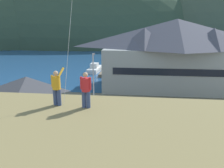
# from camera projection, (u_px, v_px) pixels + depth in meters

# --- Properties ---
(ground_plane) EXTENTS (600.00, 600.00, 0.00)m
(ground_plane) POSITION_uv_depth(u_px,v_px,m) (107.00, 152.00, 20.84)
(ground_plane) COLOR #66604C
(parking_lot_pad) EXTENTS (40.00, 20.00, 0.10)m
(parking_lot_pad) POSITION_uv_depth(u_px,v_px,m) (113.00, 128.00, 25.63)
(parking_lot_pad) COLOR slate
(parking_lot_pad) RESTS_ON ground
(bay_water) EXTENTS (360.00, 84.00, 0.03)m
(bay_water) POSITION_uv_depth(u_px,v_px,m) (131.00, 58.00, 78.51)
(bay_water) COLOR navy
(bay_water) RESTS_ON ground
(far_hill_center_saddle) EXTENTS (144.41, 75.60, 81.84)m
(far_hill_center_saddle) POSITION_uv_depth(u_px,v_px,m) (80.00, 44.00, 134.46)
(far_hill_center_saddle) COLOR #334733
(far_hill_center_saddle) RESTS_ON ground
(harbor_lodge) EXTENTS (25.92, 11.96, 12.03)m
(harbor_lodge) POSITION_uv_depth(u_px,v_px,m) (176.00, 52.00, 40.02)
(harbor_lodge) COLOR #999E99
(harbor_lodge) RESTS_ON ground
(storage_shed_near_lot) EXTENTS (7.61, 6.15, 5.53)m
(storage_shed_near_lot) POSITION_uv_depth(u_px,v_px,m) (28.00, 99.00, 26.26)
(storage_shed_near_lot) COLOR #756B5B
(storage_shed_near_lot) RESTS_ON ground
(storage_shed_waterside) EXTENTS (5.56, 4.85, 3.95)m
(storage_shed_waterside) POSITION_uv_depth(u_px,v_px,m) (131.00, 74.00, 43.55)
(storage_shed_waterside) COLOR #474C56
(storage_shed_waterside) RESTS_ON ground
(wharf_dock) EXTENTS (3.20, 14.19, 0.70)m
(wharf_dock) POSITION_uv_depth(u_px,v_px,m) (110.00, 70.00, 56.12)
(wharf_dock) COLOR #70604C
(wharf_dock) RESTS_ON ground
(moored_boat_wharfside) EXTENTS (2.84, 7.36, 2.16)m
(moored_boat_wharfside) POSITION_uv_depth(u_px,v_px,m) (95.00, 69.00, 55.77)
(moored_boat_wharfside) COLOR silver
(moored_boat_wharfside) RESTS_ON ground
(moored_boat_outer_mooring) EXTENTS (2.58, 8.06, 2.16)m
(moored_boat_outer_mooring) POSITION_uv_depth(u_px,v_px,m) (125.00, 68.00, 56.57)
(moored_boat_outer_mooring) COLOR #23564C
(moored_boat_outer_mooring) RESTS_ON ground
(parked_car_back_row_right) EXTENTS (4.28, 2.21, 1.82)m
(parked_car_back_row_right) POSITION_uv_depth(u_px,v_px,m) (182.00, 139.00, 21.03)
(parked_car_back_row_right) COLOR #236633
(parked_car_back_row_right) RESTS_ON parking_lot_pad
(parked_car_mid_row_far) EXTENTS (4.33, 2.32, 1.82)m
(parked_car_mid_row_far) POSITION_uv_depth(u_px,v_px,m) (39.00, 138.00, 21.20)
(parked_car_mid_row_far) COLOR slate
(parked_car_mid_row_far) RESTS_ON parking_lot_pad
(parked_car_mid_row_center) EXTENTS (4.28, 2.20, 1.82)m
(parked_car_mid_row_center) POSITION_uv_depth(u_px,v_px,m) (93.00, 115.00, 26.63)
(parked_car_mid_row_center) COLOR silver
(parked_car_mid_row_center) RESTS_ON parking_lot_pad
(parked_car_front_row_silver) EXTENTS (4.23, 2.11, 1.82)m
(parked_car_front_row_silver) POSITION_uv_depth(u_px,v_px,m) (92.00, 135.00, 21.78)
(parked_car_front_row_silver) COLOR black
(parked_car_front_row_silver) RESTS_ON parking_lot_pad
(parked_car_lone_by_shed) EXTENTS (4.30, 2.24, 1.82)m
(parked_car_lone_by_shed) POSITION_uv_depth(u_px,v_px,m) (193.00, 117.00, 25.84)
(parked_car_lone_by_shed) COLOR silver
(parked_car_lone_by_shed) RESTS_ON parking_lot_pad
(parked_car_mid_row_near) EXTENTS (4.23, 2.11, 1.82)m
(parked_car_mid_row_near) POSITION_uv_depth(u_px,v_px,m) (136.00, 114.00, 26.68)
(parked_car_mid_row_near) COLOR black
(parked_car_mid_row_near) RESTS_ON parking_lot_pad
(parking_light_pole) EXTENTS (0.24, 0.78, 7.41)m
(parking_light_pole) POSITION_uv_depth(u_px,v_px,m) (93.00, 78.00, 30.24)
(parking_light_pole) COLOR #ADADB2
(parking_light_pole) RESTS_ON parking_lot_pad
(person_kite_flyer) EXTENTS (0.59, 0.62, 1.86)m
(person_kite_flyer) POSITION_uv_depth(u_px,v_px,m) (57.00, 87.00, 11.29)
(person_kite_flyer) COLOR #384770
(person_kite_flyer) RESTS_ON grassy_hill_foreground
(person_companion) EXTENTS (0.55, 0.40, 1.74)m
(person_companion) POSITION_uv_depth(u_px,v_px,m) (86.00, 89.00, 10.96)
(person_companion) COLOR #384770
(person_companion) RESTS_ON grassy_hill_foreground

